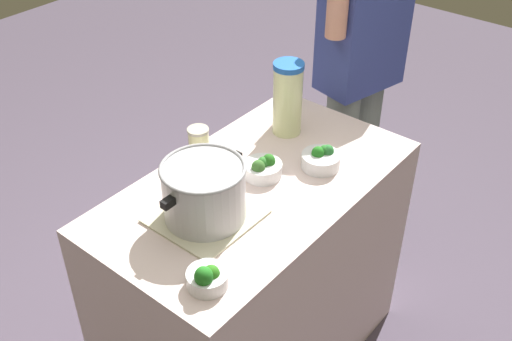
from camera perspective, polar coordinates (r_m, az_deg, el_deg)
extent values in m
cube|color=beige|center=(2.28, 0.00, -10.08)|extent=(1.11, 0.61, 0.89)
cube|color=beige|center=(1.86, -4.71, -4.26)|extent=(0.29, 0.28, 0.01)
cylinder|color=#B7B7BC|center=(1.80, -4.85, -2.04)|extent=(0.25, 0.25, 0.17)
torus|color=#99999E|center=(1.75, -4.99, 0.21)|extent=(0.25, 0.25, 0.01)
cube|color=black|center=(1.70, -8.19, -2.99)|extent=(0.04, 0.02, 0.02)
cube|color=black|center=(1.85, -1.95, 1.21)|extent=(0.04, 0.02, 0.02)
cylinder|color=beige|center=(2.19, 2.95, 6.49)|extent=(0.10, 0.10, 0.25)
cylinder|color=blue|center=(2.12, 3.07, 9.71)|extent=(0.11, 0.11, 0.02)
ellipsoid|color=yellow|center=(2.18, 3.23, 7.40)|extent=(0.04, 0.04, 0.01)
cylinder|color=beige|center=(2.08, -5.33, 2.34)|extent=(0.07, 0.07, 0.11)
cylinder|color=#B2AD99|center=(2.04, -5.42, 3.76)|extent=(0.07, 0.07, 0.01)
cylinder|color=silver|center=(2.01, 0.63, 0.09)|extent=(0.13, 0.13, 0.05)
ellipsoid|color=#32772F|center=(2.00, 0.68, 0.66)|extent=(0.04, 0.04, 0.05)
ellipsoid|color=#366529|center=(1.97, 0.21, 0.30)|extent=(0.04, 0.04, 0.05)
ellipsoid|color=#23661C|center=(2.00, 1.24, 0.84)|extent=(0.04, 0.04, 0.05)
cylinder|color=silver|center=(2.06, 6.03, 0.91)|extent=(0.13, 0.13, 0.05)
ellipsoid|color=#27702A|center=(2.06, 6.41, 1.78)|extent=(0.04, 0.04, 0.05)
ellipsoid|color=#287031|center=(2.06, 6.70, 1.79)|extent=(0.04, 0.04, 0.05)
ellipsoid|color=#206E1D|center=(2.05, 5.77, 1.60)|extent=(0.04, 0.04, 0.05)
cylinder|color=silver|center=(1.64, -4.54, -10.01)|extent=(0.11, 0.11, 0.04)
ellipsoid|color=#21701E|center=(1.60, -4.89, -9.80)|extent=(0.05, 0.05, 0.06)
ellipsoid|color=#376827|center=(1.63, -4.65, -9.60)|extent=(0.04, 0.04, 0.04)
ellipsoid|color=#2A721A|center=(1.63, -4.17, -9.58)|extent=(0.05, 0.05, 0.05)
cylinder|color=slate|center=(2.80, 7.50, -0.64)|extent=(0.14, 0.14, 0.87)
cylinder|color=slate|center=(2.94, 9.63, 1.16)|extent=(0.14, 0.14, 0.87)
cube|color=#374595|center=(2.52, 10.08, 13.79)|extent=(0.38, 0.27, 0.59)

